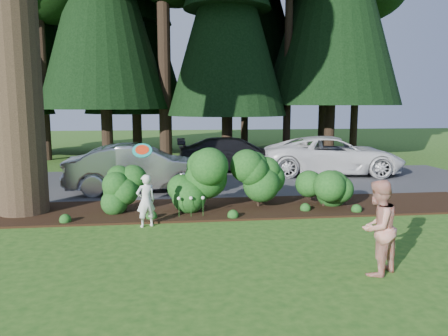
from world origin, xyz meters
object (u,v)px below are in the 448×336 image
car_white_suv (333,155)px  child (146,201)px  car_dark_suv (235,154)px  adult (377,228)px  frisbee (142,150)px  car_silver_wagon (140,168)px

car_white_suv → child: 9.75m
car_dark_suv → adult: 11.41m
adult → frisbee: bearing=-75.8°
car_white_suv → adult: (-3.09, -10.09, 0.01)m
adult → car_white_suv: bearing=-141.4°
car_dark_suv → adult: size_ratio=3.03×
car_white_suv → frisbee: 9.72m
car_silver_wagon → frisbee: size_ratio=10.02×
car_white_suv → car_dark_suv: 3.99m
car_white_suv → child: (-7.08, -6.70, -0.18)m
car_silver_wagon → car_dark_suv: bearing=-44.9°
frisbee → car_white_suv: bearing=42.4°
child → car_white_suv: bearing=-158.9°
car_dark_suv → car_silver_wagon: bearing=137.8°
car_silver_wagon → adult: bearing=-151.3°
child → adult: size_ratio=0.77×
car_dark_suv → adult: adult is taller
car_dark_suv → child: size_ratio=3.95×
child → car_silver_wagon: bearing=-106.9°
car_silver_wagon → frisbee: bearing=-177.1°
car_white_suv → adult: 10.55m
car_dark_suv → frisbee: bearing=157.5°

